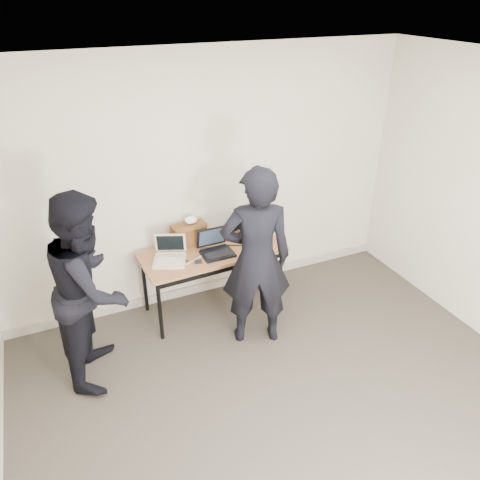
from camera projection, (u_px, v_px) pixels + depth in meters
room at (324, 296)px, 3.10m from camera, size 4.60×4.60×2.80m
desk at (213, 256)px, 4.92m from camera, size 1.53×0.72×0.72m
laptop_beige at (170, 256)px, 4.69m from camera, size 0.41×0.40×0.25m
laptop_center at (216, 247)px, 4.84m from camera, size 0.33×0.32×0.25m
laptop_right at (246, 231)px, 5.19m from camera, size 0.38×0.37×0.21m
leather_satchel at (189, 234)px, 4.95m from camera, size 0.37×0.21×0.25m
tissue at (191, 220)px, 4.89m from camera, size 0.15×0.12×0.08m
equipment_box at (259, 226)px, 5.23m from camera, size 0.26×0.22×0.15m
power_brick at (198, 262)px, 4.67m from camera, size 0.08×0.05×0.03m
cables at (217, 250)px, 4.91m from camera, size 1.16×0.42×0.01m
person_typist at (256, 259)px, 4.36m from camera, size 0.77×0.62×1.84m
person_observer at (90, 288)px, 4.00m from camera, size 0.91×1.03×1.78m
baseboard at (211, 285)px, 5.52m from camera, size 4.50×0.03×0.10m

